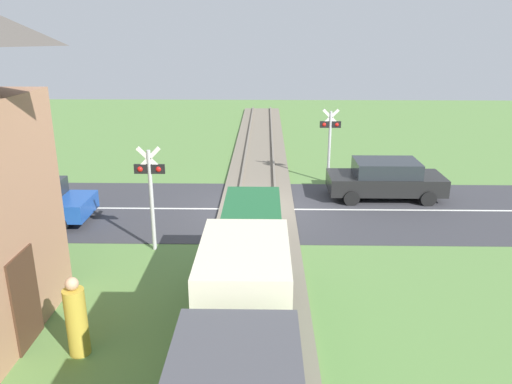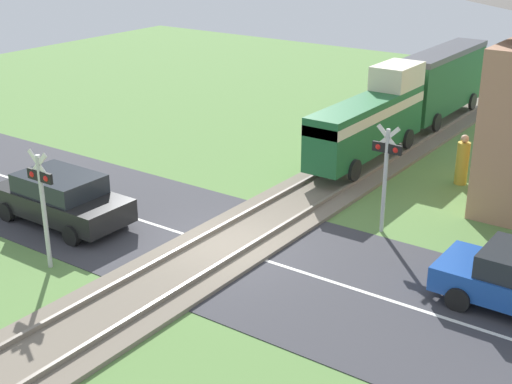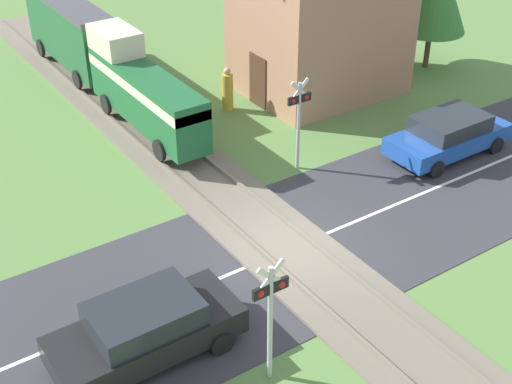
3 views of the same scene
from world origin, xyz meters
name	(u,v)px [view 3 (image 3 of 3)]	position (x,y,z in m)	size (l,w,h in m)	color
ground_plane	(286,251)	(0.00, 0.00, 0.00)	(60.00, 60.00, 0.00)	#5B8442
road_surface	(286,251)	(0.00, 0.00, 0.01)	(48.00, 6.40, 0.02)	#38383D
track_bed	(286,249)	(0.00, 0.00, 0.07)	(2.80, 48.00, 0.24)	#756B5B
train	(103,57)	(0.00, 12.23, 1.86)	(1.58, 13.94, 3.18)	#1E6033
car_near_crossing	(146,329)	(-5.08, -1.44, 0.81)	(4.50, 2.05, 1.55)	black
car_far_side	(449,134)	(8.02, 1.44, 0.77)	(4.52, 2.04, 1.47)	#1E4CA8
crossing_signal_west_approach	(270,306)	(-3.08, -3.59, 2.08)	(0.90, 0.18, 3.25)	#B7B7B7
crossing_signal_east_approach	(299,113)	(3.08, 3.59, 2.08)	(0.90, 0.18, 3.25)	#B7B7B7
pedestrian_by_station	(228,91)	(3.55, 8.76, 0.80)	(0.44, 0.44, 1.76)	gold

